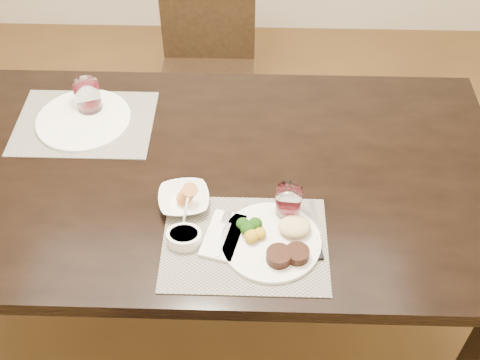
{
  "coord_description": "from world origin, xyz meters",
  "views": [
    {
      "loc": [
        0.21,
        -1.31,
        2.09
      ],
      "look_at": [
        0.18,
        -0.11,
        0.82
      ],
      "focal_mm": 45.0,
      "sensor_mm": 36.0,
      "label": 1
    }
  ],
  "objects_px": {
    "chair_far": "(208,60)",
    "wine_glass_near": "(288,204)",
    "steak_knife": "(317,239)",
    "dinner_plate": "(276,240)",
    "far_plate": "(84,120)",
    "cracker_bowl": "(184,199)"
  },
  "relations": [
    {
      "from": "steak_knife",
      "to": "chair_far",
      "type": "bearing_deg",
      "value": 100.4
    },
    {
      "from": "chair_far",
      "to": "steak_knife",
      "type": "height_order",
      "value": "chair_far"
    },
    {
      "from": "chair_far",
      "to": "wine_glass_near",
      "type": "relative_size",
      "value": 8.76
    },
    {
      "from": "chair_far",
      "to": "far_plate",
      "type": "height_order",
      "value": "chair_far"
    },
    {
      "from": "cracker_bowl",
      "to": "far_plate",
      "type": "distance_m",
      "value": 0.52
    },
    {
      "from": "dinner_plate",
      "to": "cracker_bowl",
      "type": "distance_m",
      "value": 0.3
    },
    {
      "from": "chair_far",
      "to": "wine_glass_near",
      "type": "bearing_deg",
      "value": -74.12
    },
    {
      "from": "chair_far",
      "to": "dinner_plate",
      "type": "relative_size",
      "value": 3.23
    },
    {
      "from": "wine_glass_near",
      "to": "far_plate",
      "type": "height_order",
      "value": "wine_glass_near"
    },
    {
      "from": "steak_knife",
      "to": "wine_glass_near",
      "type": "bearing_deg",
      "value": 123.14
    },
    {
      "from": "dinner_plate",
      "to": "wine_glass_near",
      "type": "height_order",
      "value": "wine_glass_near"
    },
    {
      "from": "chair_far",
      "to": "dinner_plate",
      "type": "distance_m",
      "value": 1.28
    },
    {
      "from": "cracker_bowl",
      "to": "wine_glass_near",
      "type": "xyz_separation_m",
      "value": [
        0.3,
        -0.03,
        0.03
      ]
    },
    {
      "from": "dinner_plate",
      "to": "wine_glass_near",
      "type": "xyz_separation_m",
      "value": [
        0.03,
        0.11,
        0.03
      ]
    },
    {
      "from": "dinner_plate",
      "to": "cracker_bowl",
      "type": "height_order",
      "value": "cracker_bowl"
    },
    {
      "from": "dinner_plate",
      "to": "cracker_bowl",
      "type": "bearing_deg",
      "value": 141.73
    },
    {
      "from": "dinner_plate",
      "to": "far_plate",
      "type": "distance_m",
      "value": 0.81
    },
    {
      "from": "wine_glass_near",
      "to": "far_plate",
      "type": "xyz_separation_m",
      "value": [
        -0.68,
        0.39,
        -0.04
      ]
    },
    {
      "from": "cracker_bowl",
      "to": "chair_far",
      "type": "bearing_deg",
      "value": 90.69
    },
    {
      "from": "steak_knife",
      "to": "cracker_bowl",
      "type": "distance_m",
      "value": 0.4
    },
    {
      "from": "chair_far",
      "to": "steak_knife",
      "type": "relative_size",
      "value": 4.15
    },
    {
      "from": "dinner_plate",
      "to": "far_plate",
      "type": "relative_size",
      "value": 0.88
    }
  ]
}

